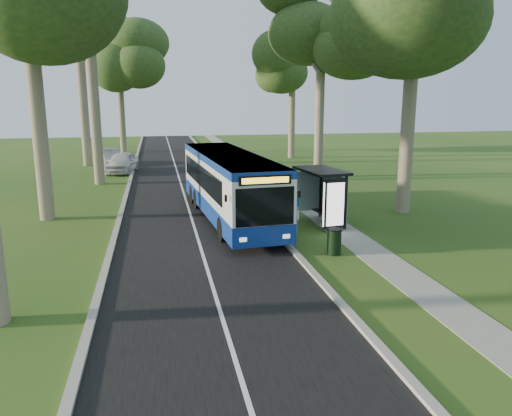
{
  "coord_description": "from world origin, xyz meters",
  "views": [
    {
      "loc": [
        -5.08,
        -17.56,
        5.97
      ],
      "look_at": [
        -1.27,
        1.45,
        1.6
      ],
      "focal_mm": 35.0,
      "sensor_mm": 36.0,
      "label": 1
    }
  ],
  "objects_px": {
    "bus_shelter": "(327,187)",
    "litter_bin": "(334,241)",
    "car_silver": "(110,157)",
    "bus": "(229,186)",
    "car_white": "(122,162)",
    "bus_stop_sign": "(297,212)"
  },
  "relations": [
    {
      "from": "litter_bin",
      "to": "bus_stop_sign",
      "type": "bearing_deg",
      "value": 135.28
    },
    {
      "from": "bus",
      "to": "car_white",
      "type": "relative_size",
      "value": 2.6
    },
    {
      "from": "car_silver",
      "to": "car_white",
      "type": "bearing_deg",
      "value": -89.25
    },
    {
      "from": "bus_shelter",
      "to": "litter_bin",
      "type": "bearing_deg",
      "value": -112.5
    },
    {
      "from": "bus_shelter",
      "to": "litter_bin",
      "type": "relative_size",
      "value": 3.2
    },
    {
      "from": "car_white",
      "to": "car_silver",
      "type": "relative_size",
      "value": 1.13
    },
    {
      "from": "bus_stop_sign",
      "to": "bus_shelter",
      "type": "relative_size",
      "value": 0.72
    },
    {
      "from": "car_white",
      "to": "car_silver",
      "type": "bearing_deg",
      "value": 115.13
    },
    {
      "from": "car_silver",
      "to": "bus_shelter",
      "type": "bearing_deg",
      "value": -78.15
    },
    {
      "from": "car_white",
      "to": "car_silver",
      "type": "distance_m",
      "value": 5.15
    },
    {
      "from": "bus_shelter",
      "to": "car_silver",
      "type": "xyz_separation_m",
      "value": [
        -11.67,
        24.15,
        -1.16
      ]
    },
    {
      "from": "litter_bin",
      "to": "car_white",
      "type": "height_order",
      "value": "car_white"
    },
    {
      "from": "litter_bin",
      "to": "car_silver",
      "type": "distance_m",
      "value": 30.22
    },
    {
      "from": "litter_bin",
      "to": "car_silver",
      "type": "bearing_deg",
      "value": 110.45
    },
    {
      "from": "bus_stop_sign",
      "to": "litter_bin",
      "type": "xyz_separation_m",
      "value": [
        1.18,
        -1.17,
        -0.95
      ]
    },
    {
      "from": "litter_bin",
      "to": "car_white",
      "type": "xyz_separation_m",
      "value": [
        -9.25,
        23.34,
        0.3
      ]
    },
    {
      "from": "bus_shelter",
      "to": "car_white",
      "type": "height_order",
      "value": "bus_shelter"
    },
    {
      "from": "bus",
      "to": "litter_bin",
      "type": "distance_m",
      "value": 7.2
    },
    {
      "from": "bus",
      "to": "litter_bin",
      "type": "xyz_separation_m",
      "value": [
        3.13,
        -6.38,
        -1.16
      ]
    },
    {
      "from": "bus_stop_sign",
      "to": "bus_shelter",
      "type": "bearing_deg",
      "value": 41.68
    },
    {
      "from": "bus_shelter",
      "to": "litter_bin",
      "type": "distance_m",
      "value": 4.51
    },
    {
      "from": "bus",
      "to": "car_silver",
      "type": "height_order",
      "value": "bus"
    }
  ]
}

